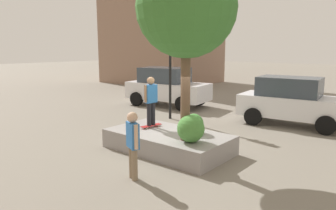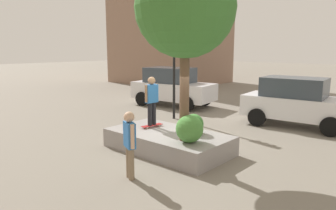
# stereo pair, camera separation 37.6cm
# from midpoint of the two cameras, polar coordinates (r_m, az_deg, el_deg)

# --- Properties ---
(ground_plane) EXTENTS (120.00, 120.00, 0.00)m
(ground_plane) POSITION_cam_midpoint_polar(r_m,az_deg,el_deg) (10.55, 3.13, -8.08)
(ground_plane) COLOR gray
(planter_ledge) EXTENTS (3.97, 2.16, 0.61)m
(planter_ledge) POSITION_cam_midpoint_polar(r_m,az_deg,el_deg) (10.42, 1.04, -6.54)
(planter_ledge) COLOR gray
(planter_ledge) RESTS_ON ground
(plaza_tree) EXTENTS (2.82, 2.82, 5.20)m
(plaza_tree) POSITION_cam_midpoint_polar(r_m,az_deg,el_deg) (9.21, 4.30, 16.87)
(plaza_tree) COLOR brown
(plaza_tree) RESTS_ON planter_ledge
(boxwood_shrub) EXTENTS (0.63, 0.63, 0.63)m
(boxwood_shrub) POSITION_cam_midpoint_polar(r_m,az_deg,el_deg) (10.20, 5.66, -3.35)
(boxwood_shrub) COLOR #3D7A33
(boxwood_shrub) RESTS_ON planter_ledge
(hedge_clump) EXTENTS (0.80, 0.80, 0.80)m
(hedge_clump) POSITION_cam_midpoint_polar(r_m,az_deg,el_deg) (9.23, 5.02, -4.26)
(hedge_clump) COLOR #4C8C3D
(hedge_clump) RESTS_ON planter_ledge
(skateboard) EXTENTS (0.34, 0.82, 0.07)m
(skateboard) POSITION_cam_midpoint_polar(r_m,az_deg,el_deg) (11.00, -1.90, -3.68)
(skateboard) COLOR #A51E1E
(skateboard) RESTS_ON planter_ledge
(skateboarder) EXTENTS (0.26, 0.56, 1.66)m
(skateboarder) POSITION_cam_midpoint_polar(r_m,az_deg,el_deg) (10.81, -1.93, 1.34)
(skateboarder) COLOR black
(skateboarder) RESTS_ON skateboard
(sedan_parked) EXTENTS (4.91, 2.70, 2.18)m
(sedan_parked) POSITION_cam_midpoint_polar(r_m,az_deg,el_deg) (18.27, 1.35, 3.32)
(sedan_parked) COLOR white
(sedan_parked) RESTS_ON ground
(police_car) EXTENTS (4.62, 2.46, 2.07)m
(police_car) POSITION_cam_midpoint_polar(r_m,az_deg,el_deg) (14.60, 22.71, 0.53)
(police_car) COLOR white
(police_car) RESTS_ON ground
(traffic_light_median) EXTENTS (0.29, 0.35, 4.95)m
(traffic_light_median) POSITION_cam_midpoint_polar(r_m,az_deg,el_deg) (14.75, 1.87, 10.37)
(traffic_light_median) COLOR black
(traffic_light_median) RESTS_ON ground
(pedestrian_crossing) EXTENTS (0.55, 0.38, 1.75)m
(pedestrian_crossing) POSITION_cam_midpoint_polar(r_m,az_deg,el_deg) (8.13, -5.54, -6.30)
(pedestrian_crossing) COLOR #847056
(pedestrian_crossing) RESTS_ON ground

